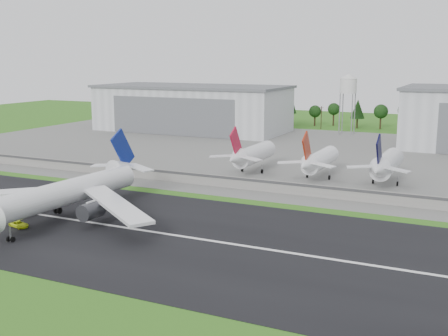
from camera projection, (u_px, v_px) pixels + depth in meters
The scene contains 14 objects.
ground at pixel (150, 250), 109.18m from camera, with size 600.00×600.00×0.00m, color #246918.
runway at pixel (176, 236), 118.04m from camera, with size 320.00×60.00×0.10m, color black.
runway_centerline at pixel (176, 235), 118.03m from camera, with size 220.00×1.00×0.02m, color white.
apron at pixel (320, 155), 215.64m from camera, with size 320.00×150.00×0.10m, color slate.
blast_fence at pixel (256, 185), 157.62m from camera, with size 240.00×0.61×3.50m.
hangar_west at pixel (192, 108), 286.78m from camera, with size 97.00×44.00×23.20m.
water_tower at pixel (348, 84), 270.67m from camera, with size 8.40×8.40×29.40m.
utility_poles at pixel (363, 131), 286.62m from camera, with size 230.00×3.00×12.00m, color black, non-canonical shape.
treeline at pixel (369, 128), 299.93m from camera, with size 320.00×16.00×22.00m, color black, non-canonical shape.
main_airliner at pixel (64, 199), 129.11m from camera, with size 57.14×59.25×18.17m.
ground_vehicle at pixel (19, 224), 123.61m from camera, with size 2.30×4.99×1.39m, color #DAF21C.
parked_jet_red_a at pixel (251, 155), 180.45m from camera, with size 7.36×31.29×16.71m.
parked_jet_red_b at pixel (317, 160), 171.18m from camera, with size 7.36×31.29×16.55m.
parked_jet_navy at pixel (385, 165), 162.68m from camera, with size 7.36×31.29×16.91m.
Camera 1 is at (57.43, -87.93, 36.81)m, focal length 45.00 mm.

